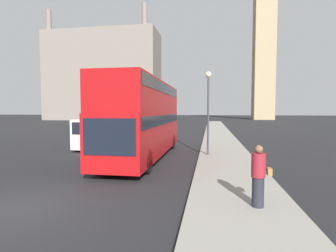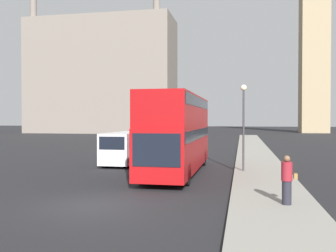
{
  "view_description": "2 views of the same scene",
  "coord_description": "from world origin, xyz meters",
  "px_view_note": "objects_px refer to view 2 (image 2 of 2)",
  "views": [
    {
      "loc": [
        5.67,
        -6.73,
        2.88
      ],
      "look_at": [
        3.21,
        8.44,
        1.96
      ],
      "focal_mm": 28.0,
      "sensor_mm": 36.0,
      "label": 1
    },
    {
      "loc": [
        5.45,
        -13.0,
        3.2
      ],
      "look_at": [
        -0.18,
        15.32,
        2.66
      ],
      "focal_mm": 40.0,
      "sensor_mm": 36.0,
      "label": 2
    }
  ],
  "objects_px": {
    "clock_tower": "(314,2)",
    "red_double_decker_bus": "(178,130)",
    "pedestrian": "(287,180)",
    "street_lamp": "(244,113)",
    "white_van": "(125,147)",
    "parked_sedan": "(173,141)"
  },
  "relations": [
    {
      "from": "clock_tower",
      "to": "street_lamp",
      "type": "bearing_deg",
      "value": -103.15
    },
    {
      "from": "parked_sedan",
      "to": "clock_tower",
      "type": "bearing_deg",
      "value": 63.23
    },
    {
      "from": "clock_tower",
      "to": "white_van",
      "type": "distance_m",
      "value": 76.62
    },
    {
      "from": "street_lamp",
      "to": "clock_tower",
      "type": "bearing_deg",
      "value": 76.85
    },
    {
      "from": "red_double_decker_bus",
      "to": "parked_sedan",
      "type": "height_order",
      "value": "red_double_decker_bus"
    },
    {
      "from": "street_lamp",
      "to": "red_double_decker_bus",
      "type": "bearing_deg",
      "value": -168.54
    },
    {
      "from": "white_van",
      "to": "parked_sedan",
      "type": "distance_m",
      "value": 18.3
    },
    {
      "from": "clock_tower",
      "to": "red_double_decker_bus",
      "type": "relative_size",
      "value": 5.17
    },
    {
      "from": "street_lamp",
      "to": "parked_sedan",
      "type": "relative_size",
      "value": 1.2
    },
    {
      "from": "pedestrian",
      "to": "street_lamp",
      "type": "relative_size",
      "value": 0.35
    },
    {
      "from": "white_van",
      "to": "pedestrian",
      "type": "distance_m",
      "value": 14.99
    },
    {
      "from": "pedestrian",
      "to": "parked_sedan",
      "type": "xyz_separation_m",
      "value": [
        -9.64,
        29.73,
        -0.38
      ]
    },
    {
      "from": "clock_tower",
      "to": "parked_sedan",
      "type": "xyz_separation_m",
      "value": [
        -24.36,
        -48.3,
        -29.55
      ]
    },
    {
      "from": "red_double_decker_bus",
      "to": "pedestrian",
      "type": "bearing_deg",
      "value": -55.98
    },
    {
      "from": "white_van",
      "to": "parked_sedan",
      "type": "relative_size",
      "value": 1.37
    },
    {
      "from": "pedestrian",
      "to": "parked_sedan",
      "type": "height_order",
      "value": "pedestrian"
    },
    {
      "from": "white_van",
      "to": "pedestrian",
      "type": "height_order",
      "value": "white_van"
    },
    {
      "from": "pedestrian",
      "to": "clock_tower",
      "type": "bearing_deg",
      "value": 79.31
    },
    {
      "from": "clock_tower",
      "to": "pedestrian",
      "type": "height_order",
      "value": "clock_tower"
    },
    {
      "from": "clock_tower",
      "to": "parked_sedan",
      "type": "distance_m",
      "value": 61.64
    },
    {
      "from": "clock_tower",
      "to": "parked_sedan",
      "type": "height_order",
      "value": "clock_tower"
    },
    {
      "from": "white_van",
      "to": "street_lamp",
      "type": "bearing_deg",
      "value": -19.14
    }
  ]
}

